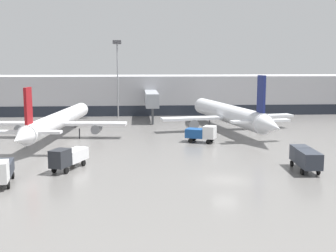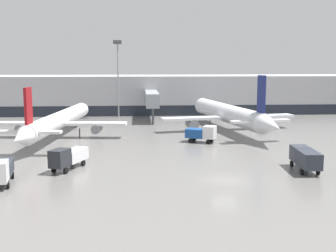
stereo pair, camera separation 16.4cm
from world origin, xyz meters
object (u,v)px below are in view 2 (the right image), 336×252
parked_jet_1 (229,114)px  apron_light_mast_0 (118,56)px  service_truck_2 (68,157)px  parked_jet_0 (59,121)px  service_truck_0 (1,170)px  service_truck_3 (202,133)px  service_truck_1 (305,157)px

parked_jet_1 → apron_light_mast_0: (-20.64, 18.81, 10.53)m
parked_jet_1 → service_truck_2: bearing=128.0°
parked_jet_0 → service_truck_0: size_ratio=6.08×
parked_jet_0 → service_truck_2: 21.72m
service_truck_2 → service_truck_0: bearing=-22.5°
service_truck_0 → service_truck_3: bearing=122.4°
parked_jet_0 → service_truck_0: 26.77m
service_truck_0 → service_truck_2: bearing=125.3°
service_truck_0 → service_truck_3: service_truck_0 is taller
service_truck_1 → service_truck_3: service_truck_3 is taller
parked_jet_1 → service_truck_1: 29.58m
service_truck_3 → service_truck_1: bearing=-38.7°
service_truck_1 → service_truck_3: size_ratio=1.24×
parked_jet_1 → service_truck_3: size_ratio=7.52×
service_truck_3 → apron_light_mast_0: bearing=139.1°
service_truck_0 → apron_light_mast_0: apron_light_mast_0 is taller
parked_jet_1 → apron_light_mast_0: bearing=37.6°
service_truck_0 → service_truck_1: size_ratio=1.02×
service_truck_1 → parked_jet_1: bearing=8.1°
service_truck_2 → service_truck_3: bearing=153.6°
parked_jet_0 → service_truck_1: size_ratio=6.18×
service_truck_1 → apron_light_mast_0: 54.74m
service_truck_2 → parked_jet_0: bearing=-144.5°
parked_jet_1 → apron_light_mast_0: apron_light_mast_0 is taller
parked_jet_1 → service_truck_3: 13.53m
service_truck_1 → apron_light_mast_0: (-22.91, 48.27, 11.90)m
service_truck_1 → service_truck_0: bearing=99.2°
service_truck_2 → apron_light_mast_0: size_ratio=0.36×
service_truck_1 → service_truck_2: 26.69m
parked_jet_1 → service_truck_2: (-24.31, -26.98, -1.44)m
service_truck_0 → service_truck_2: 7.92m
parked_jet_1 → service_truck_0: (-29.92, -32.57, -1.43)m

